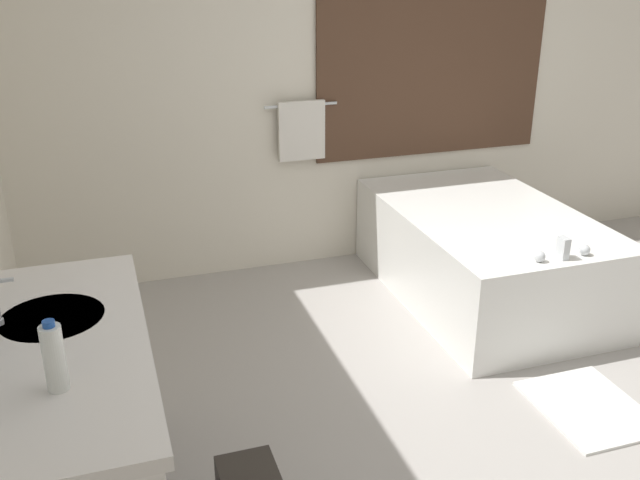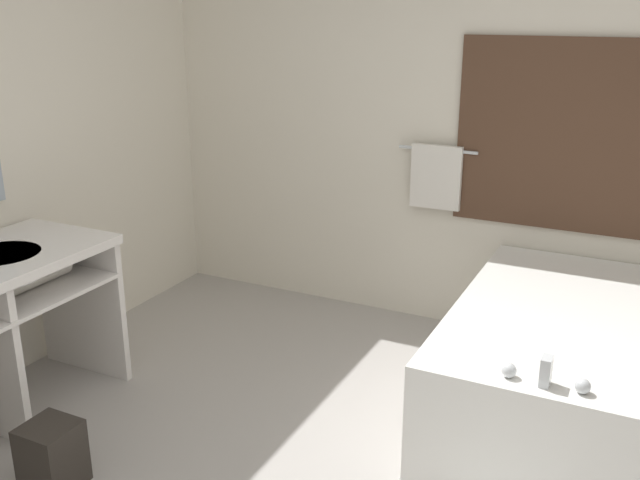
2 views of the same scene
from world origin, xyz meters
The scene contains 3 objects.
wall_back_with_blinds centered at (0.02, 2.23, 1.35)m, with size 7.40×0.13×2.70m.
bathtub centered at (0.67, 1.32, 0.32)m, with size 1.08×1.74×0.71m.
waste_bin centered at (-1.23, -0.21, 0.15)m, with size 0.22×0.22×0.30m.
Camera 2 is at (0.97, -2.05, 2.00)m, focal length 40.00 mm.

